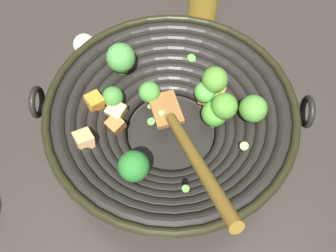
% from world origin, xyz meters
% --- Properties ---
extents(ground_plane, '(4.00, 4.00, 0.00)m').
position_xyz_m(ground_plane, '(0.00, 0.00, 0.00)').
color(ground_plane, '#332D28').
extents(wok, '(0.44, 0.45, 0.22)m').
position_xyz_m(wok, '(-0.00, 0.00, 0.07)').
color(wok, black).
rests_on(wok, ground).
extents(garlic_bulb, '(0.05, 0.05, 0.05)m').
position_xyz_m(garlic_bulb, '(-0.21, -0.17, 0.02)').
color(garlic_bulb, silver).
rests_on(garlic_bulb, ground).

